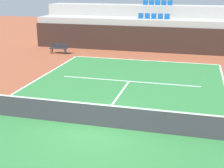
# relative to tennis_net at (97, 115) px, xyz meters

# --- Properties ---
(ground_plane) EXTENTS (80.00, 80.00, 0.00)m
(ground_plane) POSITION_rel_tennis_net_xyz_m (0.00, 0.00, -0.51)
(ground_plane) COLOR brown
(court_surface) EXTENTS (11.00, 24.00, 0.01)m
(court_surface) POSITION_rel_tennis_net_xyz_m (0.00, 0.00, -0.50)
(court_surface) COLOR #2D7238
(court_surface) RESTS_ON ground_plane
(baseline_far) EXTENTS (11.00, 0.10, 0.00)m
(baseline_far) POSITION_rel_tennis_net_xyz_m (0.00, 11.95, -0.50)
(baseline_far) COLOR white
(baseline_far) RESTS_ON court_surface
(service_line_far) EXTENTS (8.26, 0.10, 0.00)m
(service_line_far) POSITION_rel_tennis_net_xyz_m (0.00, 6.40, -0.50)
(service_line_far) COLOR white
(service_line_far) RESTS_ON court_surface
(centre_service_line) EXTENTS (0.10, 6.40, 0.00)m
(centre_service_line) POSITION_rel_tennis_net_xyz_m (0.00, 3.20, -0.50)
(centre_service_line) COLOR white
(centre_service_line) RESTS_ON court_surface
(back_wall) EXTENTS (20.80, 0.30, 2.13)m
(back_wall) POSITION_rel_tennis_net_xyz_m (0.00, 15.19, 0.56)
(back_wall) COLOR black
(back_wall) RESTS_ON ground_plane
(stands_tier_lower) EXTENTS (20.80, 2.40, 2.65)m
(stands_tier_lower) POSITION_rel_tennis_net_xyz_m (0.00, 16.54, 0.82)
(stands_tier_lower) COLOR #9E9E99
(stands_tier_lower) RESTS_ON ground_plane
(stands_tier_upper) EXTENTS (20.80, 2.40, 3.65)m
(stands_tier_upper) POSITION_rel_tennis_net_xyz_m (0.00, 18.94, 1.32)
(stands_tier_upper) COLOR #9E9E99
(stands_tier_upper) RESTS_ON ground_plane
(seating_row_lower) EXTENTS (2.72, 0.44, 0.44)m
(seating_row_lower) POSITION_rel_tennis_net_xyz_m (0.00, 16.63, 2.26)
(seating_row_lower) COLOR #145193
(seating_row_lower) RESTS_ON stands_tier_lower
(seating_row_upper) EXTENTS (2.72, 0.44, 0.44)m
(seating_row_upper) POSITION_rel_tennis_net_xyz_m (0.00, 19.03, 3.27)
(seating_row_upper) COLOR #145193
(seating_row_upper) RESTS_ON stands_tier_upper
(tennis_net) EXTENTS (11.08, 0.08, 1.07)m
(tennis_net) POSITION_rel_tennis_net_xyz_m (0.00, 0.00, 0.00)
(tennis_net) COLOR black
(tennis_net) RESTS_ON court_surface
(player_bench) EXTENTS (1.50, 0.40, 0.85)m
(player_bench) POSITION_rel_tennis_net_xyz_m (-7.25, 12.64, -0.00)
(player_bench) COLOR #232328
(player_bench) RESTS_ON ground_plane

